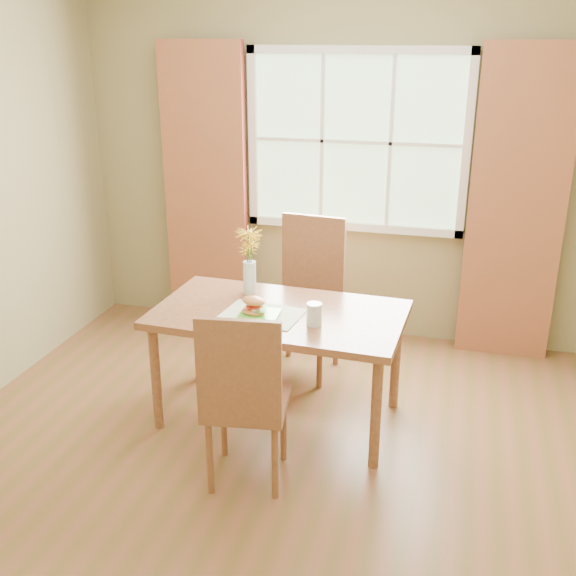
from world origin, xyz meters
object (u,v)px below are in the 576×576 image
Objects in this scene: dining_table at (279,322)px; flower_vase at (249,253)px; croissant_sandwich at (253,306)px; water_glass at (314,315)px; chair_near at (244,394)px; chair_far at (308,288)px.

flower_vase reaches higher than dining_table.
croissant_sandwich is at bearing -69.24° from flower_vase.
croissant_sandwich is (-0.12, -0.13, 0.14)m from dining_table.
dining_table is at bearing 149.78° from water_glass.
water_glass is at bearing 11.64° from croissant_sandwich.
flower_vase is (-0.26, 0.24, 0.33)m from dining_table.
water_glass is (0.23, 0.56, 0.22)m from chair_near.
flower_vase is (-0.14, 0.37, 0.19)m from croissant_sandwich.
croissant_sandwich is at bearing 177.70° from water_glass.
chair_near is (0.01, -0.71, -0.09)m from dining_table.
chair_far is 8.43× the size of water_glass.
chair_far is 2.59× the size of flower_vase.
chair_near is at bearing -112.33° from water_glass.
flower_vase reaches higher than water_glass.
chair_near is at bearing -63.64° from croissant_sandwich.
chair_near is at bearing -83.53° from chair_far.
flower_vase is at bearing -113.24° from chair_far.
chair_near is 0.92× the size of chair_far.
croissant_sandwich is 0.44m from flower_vase.
flower_vase is (-0.50, 0.39, 0.20)m from water_glass.
water_glass is at bearing 59.78° from chair_near.
dining_table is 0.71m from chair_near.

